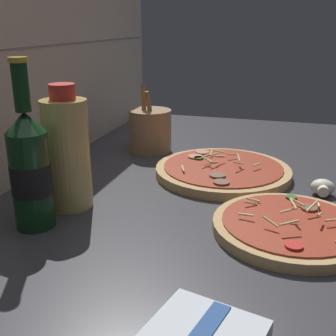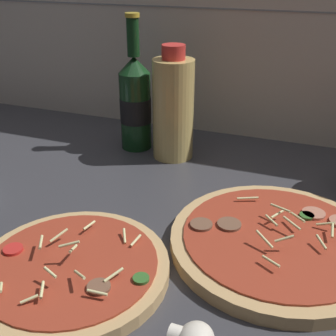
{
  "view_description": "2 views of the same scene",
  "coord_description": "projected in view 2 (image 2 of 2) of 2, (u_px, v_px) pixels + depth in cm",
  "views": [
    {
      "loc": [
        -67.8,
        -8.92,
        34.98
      ],
      "look_at": [
        -0.2,
        11.26,
        10.47
      ],
      "focal_mm": 45.0,
      "sensor_mm": 36.0,
      "label": 1
    },
    {
      "loc": [
        23.23,
        -45.91,
        39.23
      ],
      "look_at": [
        3.07,
        7.64,
        10.76
      ],
      "focal_mm": 45.0,
      "sensor_mm": 36.0,
      "label": 2
    }
  ],
  "objects": [
    {
      "name": "tile_backsplash",
      "position": [
        218.0,
        8.0,
        0.88
      ],
      "size": [
        160.0,
        1.13,
        60.0
      ],
      "color": "beige",
      "rests_on": "ground"
    },
    {
      "name": "counter_slab",
      "position": [
        131.0,
        243.0,
        0.63
      ],
      "size": [
        160.0,
        90.0,
        2.5
      ],
      "color": "#38383D",
      "rests_on": "ground"
    },
    {
      "name": "pizza_near",
      "position": [
        72.0,
        269.0,
        0.54
      ],
      "size": [
        25.18,
        25.18,
        5.56
      ],
      "color": "tan",
      "rests_on": "counter_slab"
    },
    {
      "name": "oil_bottle",
      "position": [
        173.0,
        108.0,
        0.83
      ],
      "size": [
        8.18,
        8.18,
        22.58
      ],
      "color": "#D6B766",
      "rests_on": "counter_slab"
    },
    {
      "name": "beer_bottle",
      "position": [
        135.0,
        102.0,
        0.87
      ],
      "size": [
        6.56,
        6.56,
        27.62
      ],
      "color": "#143819",
      "rests_on": "counter_slab"
    },
    {
      "name": "pizza_far",
      "position": [
        277.0,
        242.0,
        0.59
      ],
      "size": [
        29.99,
        29.99,
        4.73
      ],
      "color": "tan",
      "rests_on": "counter_slab"
    }
  ]
}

